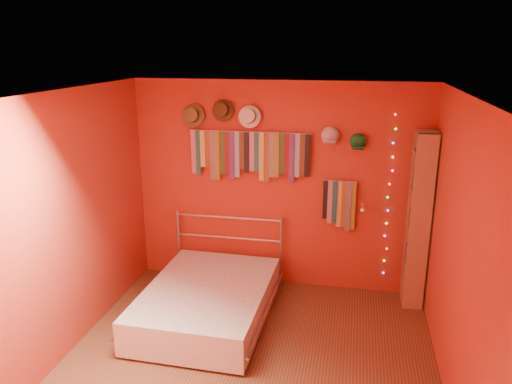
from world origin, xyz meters
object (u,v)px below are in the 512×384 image
Objects in this scene: reading_lamp at (363,209)px; bookshelf at (423,220)px; bed at (207,301)px; tie_rack at (249,153)px.

bookshelf is at bearing 1.17° from reading_lamp.
bed is (-2.25, -0.82, -0.81)m from bookshelf.
tie_rack is 2.11m from bookshelf.
reading_lamp is at bearing -178.83° from bookshelf.
bed is at bearing -153.19° from reading_lamp.
tie_rack is 1.46m from reading_lamp.
reading_lamp is at bearing 28.20° from bed.
tie_rack is at bearing 76.81° from bed.
bookshelf is at bearing -4.42° from tie_rack.
reading_lamp is 0.15× the size of bookshelf.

